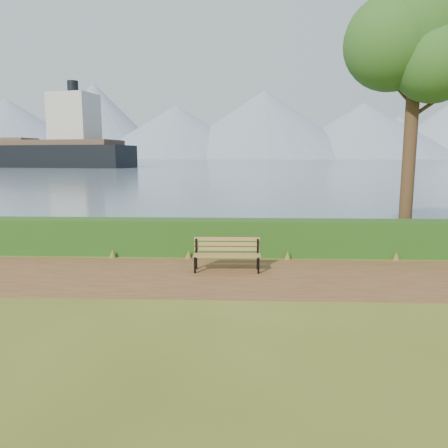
{
  "coord_description": "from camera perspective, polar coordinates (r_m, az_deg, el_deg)",
  "views": [
    {
      "loc": [
        0.36,
        -9.55,
        2.79
      ],
      "look_at": [
        -0.09,
        1.2,
        1.1
      ],
      "focal_mm": 35.0,
      "sensor_mm": 36.0,
      "label": 1
    }
  ],
  "objects": [
    {
      "name": "mountains",
      "position": [
        416.45,
        1.1,
        12.35
      ],
      "size": [
        585.0,
        190.0,
        70.0
      ],
      "color": "gray",
      "rests_on": "ground"
    },
    {
      "name": "tree",
      "position": [
        14.64,
        23.86,
        21.38
      ],
      "size": [
        4.22,
        3.45,
        8.25
      ],
      "rotation": [
        0.0,
        0.0,
        0.01
      ],
      "color": "#322014",
      "rests_on": "ground"
    },
    {
      "name": "water",
      "position": [
        269.56,
        2.34,
        8.32
      ],
      "size": [
        700.0,
        510.0,
        0.0
      ],
      "primitive_type": "cube",
      "color": "#42586A",
      "rests_on": "ground"
    },
    {
      "name": "hedge",
      "position": [
        12.37,
        0.7,
        -1.74
      ],
      "size": [
        32.0,
        0.85,
        1.0
      ],
      "primitive_type": "cube",
      "color": "#1C4614",
      "rests_on": "ground"
    },
    {
      "name": "ground",
      "position": [
        9.95,
        0.25,
        -7.35
      ],
      "size": [
        140.0,
        140.0,
        0.0
      ],
      "primitive_type": "plane",
      "color": "#485418",
      "rests_on": "ground"
    },
    {
      "name": "cargo_ship",
      "position": [
        121.75,
        -27.02,
        8.18
      ],
      "size": [
        72.78,
        24.63,
        21.84
      ],
      "rotation": [
        0.0,
        0.0,
        -0.19
      ],
      "color": "black",
      "rests_on": "ground"
    },
    {
      "name": "bench",
      "position": [
        10.64,
        0.38,
        -3.68
      ],
      "size": [
        1.63,
        0.51,
        0.81
      ],
      "rotation": [
        0.0,
        0.0,
        0.02
      ],
      "color": "black",
      "rests_on": "ground"
    },
    {
      "name": "path",
      "position": [
        10.24,
        0.31,
        -6.85
      ],
      "size": [
        40.0,
        3.4,
        0.01
      ],
      "primitive_type": "cube",
      "color": "#54311D",
      "rests_on": "ground"
    }
  ]
}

